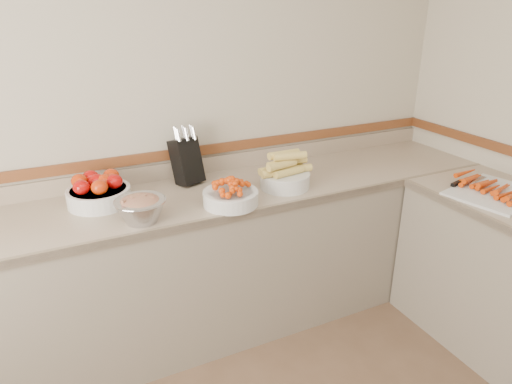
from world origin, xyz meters
name	(u,v)px	position (x,y,z in m)	size (l,w,h in m)	color
back_wall	(151,114)	(0.00, 2.00, 1.30)	(4.00, 4.00, 0.00)	#B8AE98
counter_back	(178,269)	(0.00, 1.68, 0.45)	(4.00, 0.65, 1.08)	gray
knife_block	(186,160)	(0.15, 1.88, 1.04)	(0.19, 0.21, 0.35)	black
tomato_bowl	(99,191)	(-0.36, 1.78, 0.97)	(0.33, 0.33, 0.16)	silver
cherry_tomato_bowl	(231,195)	(0.26, 1.47, 0.96)	(0.29, 0.29, 0.16)	silver
corn_bowl	(285,175)	(0.64, 1.56, 0.98)	(0.32, 0.29, 0.21)	silver
rhubarb_bowl	(141,208)	(-0.21, 1.47, 0.97)	(0.25, 0.25, 0.14)	#B2B2BA
cutting_board	(493,190)	(1.64, 0.97, 0.92)	(0.56, 0.50, 0.07)	silver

